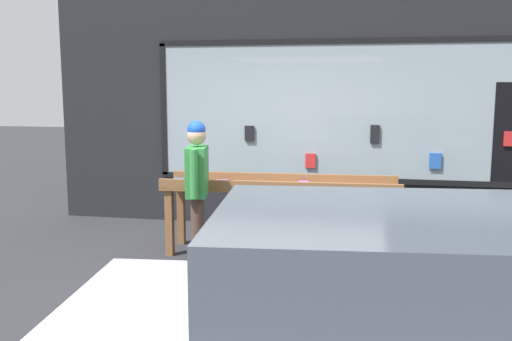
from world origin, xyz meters
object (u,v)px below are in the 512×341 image
at_px(display_table_main, 280,192).
at_px(sandwich_board_sign, 469,230).
at_px(small_dog, 236,249).
at_px(parked_car, 426,336).
at_px(person_browsing, 197,181).

height_order(display_table_main, sandwich_board_sign, display_table_main).
height_order(display_table_main, small_dog, display_table_main).
xyz_separation_m(sandwich_board_sign, parked_car, (-0.84, -3.67, 0.31)).
height_order(display_table_main, parked_car, parked_car).
distance_m(small_dog, parked_car, 3.43).
distance_m(small_dog, sandwich_board_sign, 2.67).
xyz_separation_m(person_browsing, small_dog, (0.51, -0.27, -0.70)).
bearing_deg(person_browsing, sandwich_board_sign, -90.98).
distance_m(person_browsing, parked_car, 3.91).
distance_m(display_table_main, person_browsing, 1.06).
bearing_deg(sandwich_board_sign, display_table_main, 161.37).
xyz_separation_m(display_table_main, small_dog, (-0.37, -0.83, -0.50)).
bearing_deg(display_table_main, person_browsing, -147.57).
height_order(display_table_main, person_browsing, person_browsing).
distance_m(display_table_main, parked_car, 4.00).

